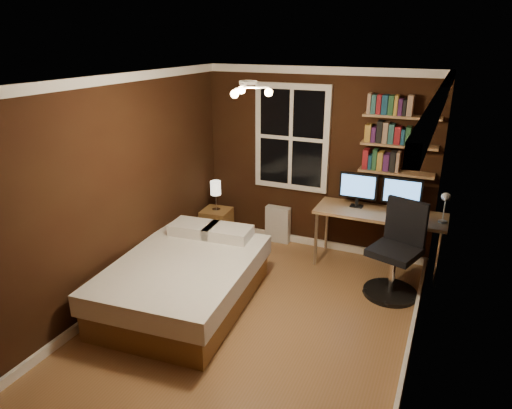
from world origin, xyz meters
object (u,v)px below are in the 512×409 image
at_px(monitor_right, 402,196).
at_px(monitor_left, 358,190).
at_px(nightstand, 217,225).
at_px(bedside_lamp, 216,196).
at_px(bed, 185,280).
at_px(radiator, 278,224).
at_px(office_chair, 396,259).
at_px(desk_lamp, 444,207).
at_px(desk, 380,217).

bearing_deg(monitor_right, monitor_left, 180.00).
xyz_separation_m(nightstand, bedside_lamp, (0.00, 0.00, 0.46)).
xyz_separation_m(bed, radiator, (0.34, 1.98, -0.02)).
distance_m(monitor_left, office_chair, 1.06).
bearing_deg(radiator, bed, -99.73).
height_order(radiator, monitor_right, monitor_right).
distance_m(bedside_lamp, desk_lamp, 3.04).
bearing_deg(desk, bedside_lamp, -176.66).
bearing_deg(bedside_lamp, monitor_right, 4.87).
bearing_deg(monitor_left, desk_lamp, -10.75).
xyz_separation_m(nightstand, monitor_left, (1.97, 0.21, 0.75)).
xyz_separation_m(nightstand, office_chair, (2.60, -0.45, 0.20)).
bearing_deg(bedside_lamp, desk_lamp, 0.27).
height_order(monitor_right, desk_lamp, monitor_right).
height_order(nightstand, desk_lamp, desk_lamp).
xyz_separation_m(nightstand, desk_lamp, (3.03, 0.01, 0.74)).
relative_size(desk, desk_lamp, 3.67).
relative_size(bed, desk_lamp, 4.75).
distance_m(nightstand, desk_lamp, 3.12).
xyz_separation_m(nightstand, monitor_right, (2.52, 0.21, 0.75)).
relative_size(desk, office_chair, 1.44).
xyz_separation_m(desk, office_chair, (0.30, -0.58, -0.26)).
height_order(bed, office_chair, office_chair).
relative_size(bed, monitor_right, 4.32).
height_order(radiator, desk, desk).
distance_m(radiator, office_chair, 1.95).
bearing_deg(desk, monitor_left, 165.81).
height_order(nightstand, desk, desk).
bearing_deg(nightstand, monitor_right, 0.22).
bearing_deg(desk, monitor_right, 19.72).
distance_m(monitor_left, desk_lamp, 1.07).
bearing_deg(radiator, monitor_right, -4.71).
distance_m(bed, radiator, 2.01).
distance_m(bedside_lamp, radiator, 1.00).
bearing_deg(desk_lamp, monitor_right, 158.55).
height_order(bed, desk, desk).
relative_size(monitor_right, office_chair, 0.43).
relative_size(monitor_left, desk_lamp, 1.10).
bearing_deg(bed, monitor_right, 37.14).
bearing_deg(office_chair, desk_lamp, 65.27).
xyz_separation_m(bed, office_chair, (2.11, 1.18, 0.16)).
relative_size(bedside_lamp, radiator, 0.81).
bearing_deg(office_chair, bedside_lamp, -171.81).
height_order(bed, monitor_right, monitor_right).
bearing_deg(radiator, office_chair, -24.43).
bearing_deg(bed, nightstand, 101.58).
bearing_deg(office_chair, monitor_left, 151.20).
xyz_separation_m(bed, desk_lamp, (2.54, 1.64, 0.70)).
xyz_separation_m(nightstand, radiator, (0.83, 0.35, 0.02)).
bearing_deg(desk_lamp, nightstand, -179.73).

